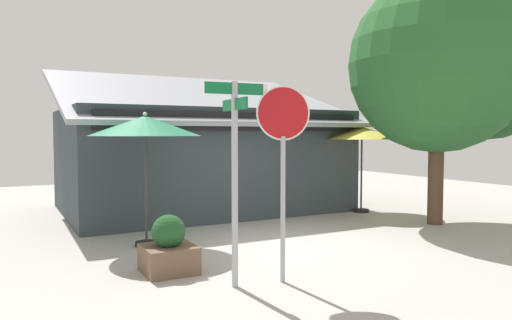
% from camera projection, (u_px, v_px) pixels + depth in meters
% --- Properties ---
extents(ground_plane, '(28.00, 28.00, 0.10)m').
position_uv_depth(ground_plane, '(281.00, 246.00, 9.51)').
color(ground_plane, '#ADA8A0').
extents(cafe_building, '(7.95, 5.61, 4.09)m').
position_uv_depth(cafe_building, '(201.00, 157.00, 13.94)').
color(cafe_building, '#333D42').
rests_on(cafe_building, ground).
extents(street_sign_post, '(0.93, 0.87, 2.90)m').
position_uv_depth(street_sign_post, '(235.00, 161.00, 6.74)').
color(street_sign_post, '#A8AAB2').
rests_on(street_sign_post, ground).
extents(stop_sign, '(0.76, 0.25, 2.87)m').
position_uv_depth(stop_sign, '(283.00, 145.00, 6.94)').
color(stop_sign, '#A8AAB2').
rests_on(stop_sign, ground).
extents(patio_umbrella_forest_green_left, '(2.15, 2.15, 2.59)m').
position_uv_depth(patio_umbrella_forest_green_left, '(145.00, 127.00, 9.21)').
color(patio_umbrella_forest_green_left, black).
rests_on(patio_umbrella_forest_green_left, ground).
extents(patio_umbrella_mustard_center, '(2.18, 2.18, 2.44)m').
position_uv_depth(patio_umbrella_mustard_center, '(362.00, 134.00, 13.24)').
color(patio_umbrella_mustard_center, black).
rests_on(patio_umbrella_mustard_center, ground).
extents(shade_tree, '(4.65, 4.22, 5.94)m').
position_uv_depth(shade_tree, '(449.00, 68.00, 11.40)').
color(shade_tree, brown).
rests_on(shade_tree, ground).
extents(sidewalk_planter, '(0.79, 0.79, 0.91)m').
position_uv_depth(sidewalk_planter, '(169.00, 249.00, 7.51)').
color(sidewalk_planter, brown).
rests_on(sidewalk_planter, ground).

